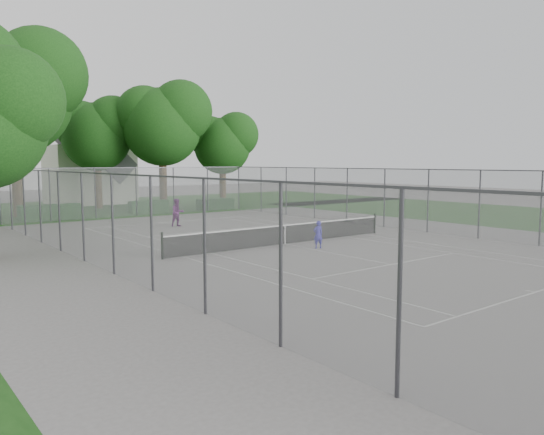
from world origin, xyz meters
TOP-DOWN VIEW (x-y plane):
  - ground at (0.00, 0.00)m, footprint 120.00×120.00m
  - grass_far at (0.00, 26.00)m, footprint 60.00×20.00m
  - grass_right at (22.00, 0.00)m, footprint 16.00×40.00m
  - court_markings at (0.00, 0.00)m, footprint 11.03×23.83m
  - tennis_net at (0.00, 0.00)m, footprint 12.87×0.10m
  - perimeter_fence at (0.00, 0.00)m, footprint 18.08×34.08m
  - tree_far_left at (-6.89, 21.25)m, footprint 9.17×8.37m
  - tree_far_midleft at (0.21, 24.96)m, footprint 6.55×5.98m
  - tree_far_midright at (4.41, 21.30)m, footprint 7.41×6.77m
  - tree_far_right at (10.34, 21.36)m, footprint 5.83×5.33m
  - hedge_left at (-5.61, 18.39)m, footprint 4.03×1.21m
  - hedge_mid at (1.74, 18.76)m, footprint 2.99×0.85m
  - hedge_right at (7.20, 17.79)m, footprint 3.01×1.10m
  - house at (1.31, 30.44)m, footprint 7.21×5.59m
  - girl_player at (0.43, -1.84)m, footprint 0.52×0.41m
  - woman_player at (-0.71, 9.41)m, footprint 0.85×0.67m

SIDE VIEW (x-z plane):
  - ground at x=0.00m, z-range 0.00..0.00m
  - grass_far at x=0.00m, z-range 0.00..0.00m
  - grass_right at x=22.00m, z-range 0.00..0.00m
  - court_markings at x=0.00m, z-range 0.00..0.01m
  - hedge_right at x=7.20m, z-range 0.00..0.90m
  - hedge_mid at x=1.74m, z-range 0.00..0.94m
  - hedge_left at x=-5.61m, z-range 0.00..1.01m
  - tennis_net at x=0.00m, z-range -0.04..1.06m
  - girl_player at x=0.43m, z-range 0.00..1.26m
  - woman_player at x=-0.71m, z-range 0.00..1.69m
  - perimeter_fence at x=0.00m, z-range 0.05..3.57m
  - house at x=1.31m, z-range -0.88..8.10m
  - tree_far_right at x=10.34m, z-range 1.56..9.95m
  - tree_far_midleft at x=0.21m, z-range 1.76..11.17m
  - tree_far_midright at x=4.41m, z-range 1.99..12.65m
  - tree_far_left at x=-6.89m, z-range 2.47..15.66m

